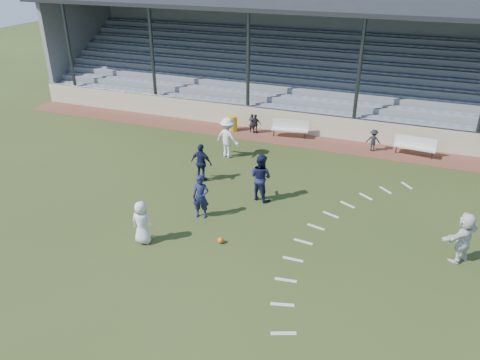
# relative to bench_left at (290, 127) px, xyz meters

# --- Properties ---
(ground) EXTENTS (90.00, 90.00, 0.00)m
(ground) POSITION_rel_bench_left_xyz_m (0.23, -10.81, -0.58)
(ground) COLOR #2D3A18
(ground) RESTS_ON ground
(cinder_track) EXTENTS (34.00, 2.00, 0.02)m
(cinder_track) POSITION_rel_bench_left_xyz_m (0.23, -0.31, -0.57)
(cinder_track) COLOR brown
(cinder_track) RESTS_ON ground
(retaining_wall) EXTENTS (34.00, 0.18, 1.20)m
(retaining_wall) POSITION_rel_bench_left_xyz_m (0.23, 0.74, 0.02)
(retaining_wall) COLOR #C2B495
(retaining_wall) RESTS_ON ground
(bench_left) EXTENTS (2.04, 0.71, 0.95)m
(bench_left) POSITION_rel_bench_left_xyz_m (0.00, 0.00, 0.00)
(bench_left) COLOR silver
(bench_left) RESTS_ON cinder_track
(bench_right) EXTENTS (2.03, 0.64, 0.95)m
(bench_right) POSITION_rel_bench_left_xyz_m (6.46, -0.24, 0.00)
(bench_right) COLOR silver
(bench_right) RESTS_ON cinder_track
(trash_bin) EXTENTS (0.54, 0.54, 0.86)m
(trash_bin) POSITION_rel_bench_left_xyz_m (-3.29, -0.22, -0.14)
(trash_bin) COLOR gold
(trash_bin) RESTS_ON cinder_track
(football) EXTENTS (0.22, 0.22, 0.22)m
(football) POSITION_rel_bench_left_xyz_m (0.43, -10.78, -0.47)
(football) COLOR #D75D0C
(football) RESTS_ON ground
(player_white_lead) EXTENTS (0.82, 0.57, 1.61)m
(player_white_lead) POSITION_rel_bench_left_xyz_m (-2.14, -11.68, 0.22)
(player_white_lead) COLOR silver
(player_white_lead) RESTS_ON ground
(player_navy_lead) EXTENTS (0.70, 0.53, 1.74)m
(player_navy_lead) POSITION_rel_bench_left_xyz_m (-0.96, -9.38, 0.29)
(player_navy_lead) COLOR #15183B
(player_navy_lead) RESTS_ON ground
(player_navy_mid) EXTENTS (1.17, 1.03, 2.00)m
(player_navy_mid) POSITION_rel_bench_left_xyz_m (0.72, -7.22, 0.41)
(player_navy_mid) COLOR #15183B
(player_navy_mid) RESTS_ON ground
(player_white_wing) EXTENTS (1.45, 1.06, 2.01)m
(player_white_wing) POSITION_rel_bench_left_xyz_m (-2.18, -3.66, 0.42)
(player_white_wing) COLOR silver
(player_white_wing) RESTS_ON ground
(player_navy_wing) EXTENTS (1.06, 0.53, 1.74)m
(player_navy_wing) POSITION_rel_bench_left_xyz_m (-2.26, -6.53, 0.29)
(player_navy_wing) COLOR #15183B
(player_navy_wing) RESTS_ON ground
(player_white_back) EXTENTS (1.48, 1.63, 1.80)m
(player_white_back) POSITION_rel_bench_left_xyz_m (8.26, -8.88, 0.32)
(player_white_back) COLOR silver
(player_white_back) RESTS_ON ground
(sub_left_near) EXTENTS (0.41, 0.28, 1.08)m
(sub_left_near) POSITION_rel_bench_left_xyz_m (-2.17, -0.09, -0.02)
(sub_left_near) COLOR black
(sub_left_near) RESTS_ON cinder_track
(sub_left_far) EXTENTS (0.65, 0.30, 1.08)m
(sub_left_far) POSITION_rel_bench_left_xyz_m (-1.95, -0.13, -0.02)
(sub_left_far) COLOR black
(sub_left_far) RESTS_ON cinder_track
(sub_right) EXTENTS (0.75, 0.46, 1.13)m
(sub_right) POSITION_rel_bench_left_xyz_m (4.46, -0.37, 0.00)
(sub_right) COLOR black
(sub_right) RESTS_ON cinder_track
(grandstand) EXTENTS (34.60, 9.00, 6.61)m
(grandstand) POSITION_rel_bench_left_xyz_m (0.24, 5.45, 1.62)
(grandstand) COLOR gray
(grandstand) RESTS_ON ground
(penalty_arc) EXTENTS (3.89, 14.63, 0.01)m
(penalty_arc) POSITION_rel_bench_left_xyz_m (4.35, -10.81, -0.58)
(penalty_arc) COLOR silver
(penalty_arc) RESTS_ON ground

